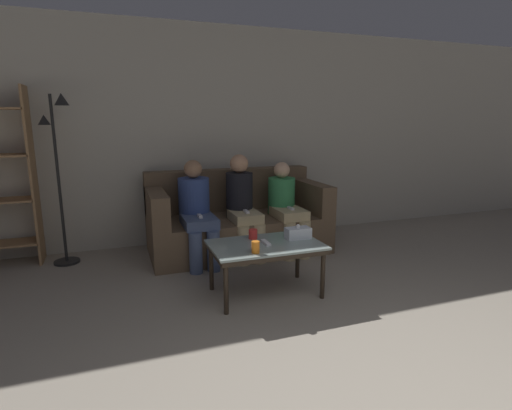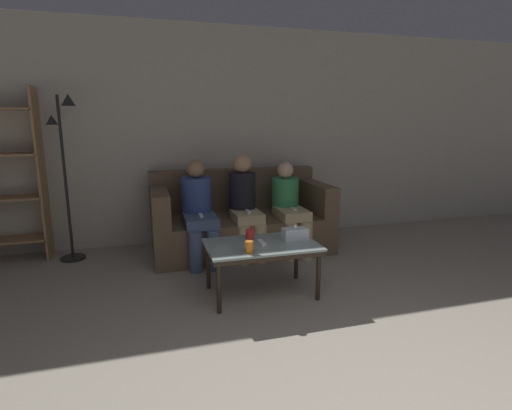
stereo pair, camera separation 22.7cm
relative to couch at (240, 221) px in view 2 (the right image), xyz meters
The scene contains 11 objects.
wall_back 1.11m from the couch, 90.00° to the left, with size 12.00×0.06×2.60m.
couch is the anchor object (origin of this frame).
coffee_table 1.29m from the couch, 95.71° to the right, with size 0.95×0.59×0.46m.
cup_near_left 1.52m from the couch, 101.15° to the right, with size 0.06×0.06×0.10m.
cup_near_right 1.14m from the couch, 99.38° to the right, with size 0.08×0.08×0.09m.
tissue_box 1.26m from the couch, 80.97° to the right, with size 0.22×0.12×0.13m.
game_remote 1.29m from the couch, 95.71° to the right, with size 0.04×0.15×0.02m.
standing_lamp 1.99m from the couch, behind, with size 0.31×0.26×1.76m.
seated_person_left_end 0.62m from the couch, 155.31° to the right, with size 0.33×0.71×1.08m.
seated_person_mid_left 0.34m from the couch, 90.00° to the right, with size 0.31×0.63×1.13m.
seated_person_mid_right 0.61m from the couch, 25.10° to the right, with size 0.31×0.66×1.02m.
Camera 2 is at (-1.09, -0.85, 1.50)m, focal length 28.00 mm.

